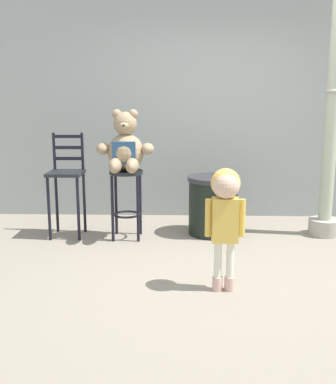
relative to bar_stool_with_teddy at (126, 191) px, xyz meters
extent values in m
plane|color=gray|center=(1.01, -1.02, -0.53)|extent=(24.00, 24.00, 0.00)
cube|color=#949C99|center=(1.01, 1.14, 1.42)|extent=(7.61, 0.30, 3.90)
cylinder|color=black|center=(0.00, 0.00, 0.20)|extent=(0.36, 0.36, 0.04)
cylinder|color=black|center=(-0.14, -0.14, -0.17)|extent=(0.03, 0.03, 0.72)
cylinder|color=black|center=(0.14, -0.14, -0.17)|extent=(0.03, 0.03, 0.72)
cylinder|color=black|center=(-0.14, 0.14, -0.17)|extent=(0.03, 0.03, 0.72)
cylinder|color=black|center=(0.14, 0.14, -0.17)|extent=(0.03, 0.03, 0.72)
torus|color=black|center=(0.00, 0.00, -0.27)|extent=(0.30, 0.30, 0.02)
sphere|color=#9A8362|center=(0.00, 0.00, 0.42)|extent=(0.39, 0.39, 0.39)
cube|color=navy|center=(0.00, -0.16, 0.43)|extent=(0.24, 0.03, 0.23)
sphere|color=#9A8362|center=(0.00, 0.00, 0.72)|extent=(0.25, 0.25, 0.25)
ellipsoid|color=tan|center=(0.00, -0.11, 0.71)|extent=(0.10, 0.08, 0.07)
sphere|color=black|center=(0.00, -0.14, 0.71)|extent=(0.03, 0.03, 0.03)
sphere|color=#9A8362|center=(-0.09, 0.00, 0.82)|extent=(0.10, 0.10, 0.10)
sphere|color=#9A8362|center=(0.09, 0.00, 0.82)|extent=(0.10, 0.10, 0.10)
ellipsoid|color=#9A8362|center=(-0.24, -0.03, 0.46)|extent=(0.14, 0.22, 0.12)
ellipsoid|color=#9A8362|center=(0.24, -0.03, 0.46)|extent=(0.14, 0.22, 0.12)
ellipsoid|color=#9A8362|center=(-0.09, -0.19, 0.30)|extent=(0.13, 0.33, 0.16)
ellipsoid|color=#9A8362|center=(0.09, -0.19, 0.30)|extent=(0.13, 0.33, 0.16)
cylinder|color=#D7A89D|center=(0.89, -1.39, -0.47)|extent=(0.08, 0.08, 0.11)
cylinder|color=silver|center=(0.89, -1.39, -0.27)|extent=(0.06, 0.06, 0.30)
cylinder|color=#D7A89D|center=(0.99, -1.39, -0.47)|extent=(0.08, 0.08, 0.11)
cylinder|color=silver|center=(0.99, -1.39, -0.27)|extent=(0.06, 0.06, 0.30)
cube|color=gold|center=(0.94, -1.39, 0.05)|extent=(0.20, 0.12, 0.35)
cylinder|color=gold|center=(0.81, -1.39, 0.07)|extent=(0.05, 0.05, 0.30)
cylinder|color=gold|center=(1.07, -1.39, 0.07)|extent=(0.05, 0.05, 0.30)
sphere|color=#D8B293|center=(0.94, -1.39, 0.33)|extent=(0.21, 0.21, 0.21)
sphere|color=gold|center=(0.94, -1.37, 0.34)|extent=(0.23, 0.23, 0.23)
cylinder|color=black|center=(0.95, 0.18, -0.23)|extent=(0.55, 0.55, 0.61)
cylinder|color=#2D2D33|center=(0.95, 0.18, 0.10)|extent=(0.58, 0.58, 0.05)
cylinder|color=#A8A296|center=(2.21, 0.17, -0.44)|extent=(0.34, 0.34, 0.18)
cylinder|color=#A7B196|center=(2.21, 0.17, 0.93)|extent=(0.14, 0.14, 2.56)
torus|color=#ADA89E|center=(2.21, 0.17, 1.06)|extent=(0.19, 0.19, 0.04)
cube|color=black|center=(-0.67, 0.05, 0.18)|extent=(0.37, 0.37, 0.03)
cylinder|color=black|center=(-0.83, -0.11, -0.18)|extent=(0.03, 0.03, 0.69)
cylinder|color=black|center=(-0.51, -0.11, -0.18)|extent=(0.03, 0.03, 0.69)
cylinder|color=black|center=(-0.83, 0.21, -0.18)|extent=(0.03, 0.03, 0.69)
cylinder|color=black|center=(-0.51, 0.21, -0.18)|extent=(0.03, 0.03, 0.69)
cylinder|color=black|center=(-0.83, 0.21, 0.40)|extent=(0.03, 0.03, 0.41)
cylinder|color=black|center=(-0.51, 0.21, 0.40)|extent=(0.03, 0.03, 0.41)
cube|color=black|center=(-0.67, 0.21, 0.32)|extent=(0.32, 0.02, 0.04)
cube|color=black|center=(-0.67, 0.21, 0.44)|extent=(0.32, 0.02, 0.04)
cube|color=black|center=(-0.67, 0.21, 0.57)|extent=(0.32, 0.02, 0.04)
camera|label=1|loc=(0.59, -4.88, 1.00)|focal=43.09mm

